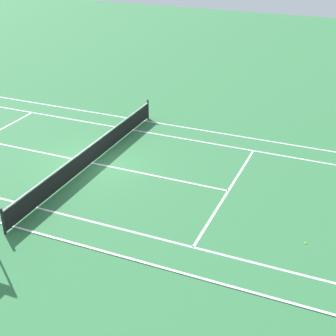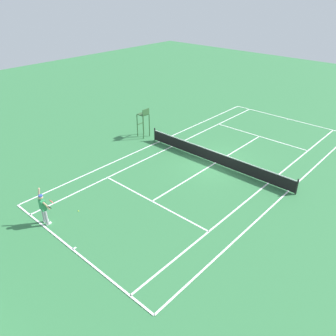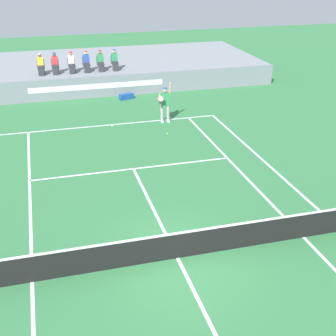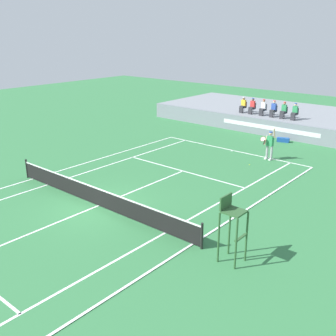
# 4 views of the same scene
# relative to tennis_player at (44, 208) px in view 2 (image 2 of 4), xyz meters

# --- Properties ---
(ground_plane) EXTENTS (80.00, 80.00, 0.00)m
(ground_plane) POSITION_rel_tennis_player_xyz_m (-2.75, -11.64, -0.99)
(ground_plane) COLOR #337542
(court) EXTENTS (11.08, 23.88, 0.03)m
(court) POSITION_rel_tennis_player_xyz_m (-2.75, -11.64, -0.98)
(court) COLOR #337542
(court) RESTS_ON ground
(net) EXTENTS (11.98, 0.10, 1.07)m
(net) POSITION_rel_tennis_player_xyz_m (-2.75, -11.64, -0.47)
(net) COLOR black
(net) RESTS_ON ground
(tennis_player) EXTENTS (0.79, 0.62, 2.08)m
(tennis_player) POSITION_rel_tennis_player_xyz_m (0.00, 0.00, 0.00)
(tennis_player) COLOR #9E9EA3
(tennis_player) RESTS_ON ground
(tennis_ball) EXTENTS (0.07, 0.07, 0.07)m
(tennis_ball) POSITION_rel_tennis_player_xyz_m (-0.35, -1.76, -0.96)
(tennis_ball) COLOR #D1E533
(tennis_ball) RESTS_ON ground
(umpire_chair) EXTENTS (0.77, 0.77, 2.44)m
(umpire_chair) POSITION_rel_tennis_player_xyz_m (4.42, -11.64, 0.56)
(umpire_chair) COLOR #2D562D
(umpire_chair) RESTS_ON ground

